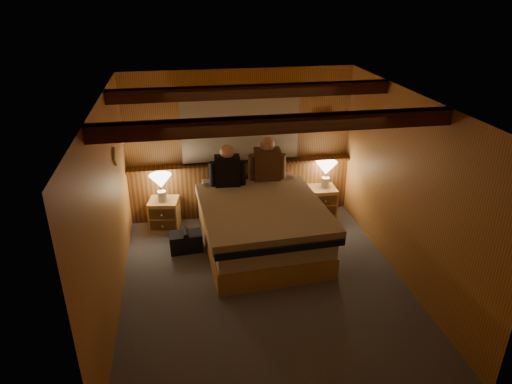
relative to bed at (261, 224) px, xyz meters
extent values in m
plane|color=#535962|center=(-0.12, -0.90, -0.38)|extent=(4.20, 4.20, 0.00)
plane|color=#DD9D52|center=(-0.12, -0.90, 2.02)|extent=(4.20, 4.20, 0.00)
plane|color=#DC8D4F|center=(-0.12, 1.20, 0.82)|extent=(3.60, 0.00, 3.60)
plane|color=#DC8D4F|center=(-1.92, -0.90, 0.82)|extent=(0.00, 4.20, 4.20)
plane|color=#DC8D4F|center=(1.68, -0.90, 0.82)|extent=(0.00, 4.20, 4.20)
plane|color=#DC8D4F|center=(-0.12, -3.00, 0.82)|extent=(3.60, 0.00, 3.60)
cube|color=brown|center=(-0.12, 1.14, 0.07)|extent=(3.60, 0.12, 0.90)
cube|color=brown|center=(-0.12, 1.08, 0.54)|extent=(3.60, 0.22, 0.04)
cylinder|color=#4A2812|center=(-0.12, 1.12, 1.67)|extent=(2.10, 0.05, 0.05)
sphere|color=#4A2812|center=(-1.17, 1.12, 1.67)|extent=(0.08, 0.08, 0.08)
sphere|color=#4A2812|center=(0.93, 1.12, 1.67)|extent=(0.08, 0.08, 0.08)
cube|color=beige|center=(-0.12, 1.13, 1.12)|extent=(1.85, 0.08, 1.05)
cube|color=#4A2812|center=(-0.12, -1.50, 1.93)|extent=(3.60, 0.15, 0.16)
cube|color=#4A2812|center=(-0.12, 0.00, 1.93)|extent=(3.60, 0.15, 0.16)
cylinder|color=silver|center=(-1.86, 0.70, 1.37)|extent=(0.03, 0.55, 0.03)
torus|color=silver|center=(-1.83, 0.55, 1.25)|extent=(0.01, 0.21, 0.21)
torus|color=silver|center=(-1.83, 0.78, 1.25)|extent=(0.01, 0.21, 0.21)
cube|color=tan|center=(1.23, 1.18, 1.17)|extent=(0.30, 0.03, 0.25)
cube|color=beige|center=(1.23, 1.16, 1.17)|extent=(0.24, 0.01, 0.19)
cube|color=tan|center=(0.00, 0.02, -0.23)|extent=(1.69, 2.19, 0.32)
cube|color=silver|center=(0.00, 0.02, 0.06)|extent=(1.65, 2.15, 0.25)
cube|color=black|center=(0.01, -0.24, 0.22)|extent=(1.73, 1.77, 0.08)
cube|color=#C98A8B|center=(0.01, -0.11, 0.29)|extent=(1.78, 1.99, 0.13)
cube|color=silver|center=(-0.44, 0.82, 0.27)|extent=(0.65, 0.39, 0.17)
cube|color=silver|center=(0.36, 0.86, 0.27)|extent=(0.65, 0.39, 0.17)
cube|color=tan|center=(-1.39, 0.84, -0.14)|extent=(0.51, 0.47, 0.49)
cube|color=brown|center=(-1.42, 0.66, -0.04)|extent=(0.40, 0.09, 0.17)
cube|color=brown|center=(-1.42, 0.66, -0.24)|extent=(0.40, 0.09, 0.17)
cylinder|color=silver|center=(-1.42, 0.66, -0.04)|extent=(0.03, 0.03, 0.03)
cylinder|color=silver|center=(-1.42, 0.66, -0.24)|extent=(0.03, 0.03, 0.03)
cube|color=tan|center=(1.20, 0.88, -0.14)|extent=(0.46, 0.41, 0.48)
cube|color=brown|center=(1.19, 0.69, -0.05)|extent=(0.40, 0.04, 0.17)
cube|color=brown|center=(1.19, 0.69, -0.24)|extent=(0.40, 0.04, 0.17)
cylinder|color=silver|center=(1.19, 0.69, -0.05)|extent=(0.03, 0.03, 0.03)
cylinder|color=silver|center=(1.19, 0.69, -0.24)|extent=(0.03, 0.03, 0.03)
cylinder|color=silver|center=(-1.40, 0.80, 0.19)|extent=(0.13, 0.13, 0.17)
cylinder|color=silver|center=(-1.40, 0.80, 0.30)|extent=(0.02, 0.02, 0.09)
cone|color=beige|center=(-1.40, 0.80, 0.44)|extent=(0.34, 0.34, 0.20)
cylinder|color=silver|center=(1.24, 0.89, 0.19)|extent=(0.13, 0.13, 0.17)
cylinder|color=silver|center=(1.24, 0.89, 0.30)|extent=(0.02, 0.02, 0.10)
cone|color=beige|center=(1.24, 0.89, 0.44)|extent=(0.34, 0.34, 0.21)
cube|color=black|center=(-0.39, 0.69, 0.57)|extent=(0.39, 0.25, 0.50)
cylinder|color=black|center=(-0.61, 0.70, 0.53)|extent=(0.12, 0.12, 0.40)
cylinder|color=black|center=(-0.17, 0.67, 0.53)|extent=(0.12, 0.12, 0.40)
sphere|color=#DDA185|center=(-0.39, 0.69, 0.89)|extent=(0.22, 0.22, 0.22)
cube|color=#523421|center=(0.25, 0.81, 0.59)|extent=(0.42, 0.27, 0.53)
cylinder|color=#523421|center=(0.01, 0.83, 0.55)|extent=(0.13, 0.13, 0.42)
cylinder|color=#523421|center=(0.48, 0.79, 0.55)|extent=(0.13, 0.13, 0.42)
sphere|color=#DDA185|center=(0.25, 0.81, 0.93)|extent=(0.23, 0.23, 0.23)
cube|color=black|center=(-1.09, 0.11, -0.25)|extent=(0.48, 0.31, 0.28)
cylinder|color=black|center=(-1.09, 0.11, -0.09)|extent=(0.09, 0.28, 0.07)
camera|label=1|loc=(-1.08, -5.70, 3.17)|focal=32.00mm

